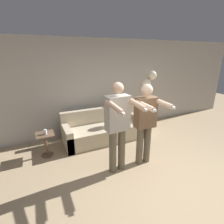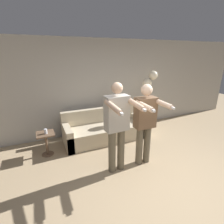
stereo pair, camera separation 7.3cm
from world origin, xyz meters
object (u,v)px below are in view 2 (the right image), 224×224
(cat, at_px, (112,103))
(floor_lamp, at_px, (150,83))
(side_table, at_px, (46,140))
(person_right, at_px, (145,120))
(person_left, at_px, (117,123))
(cup, at_px, (46,131))
(couch, at_px, (105,130))

(cat, distance_m, floor_lamp, 1.16)
(floor_lamp, relative_size, side_table, 3.29)
(person_right, relative_size, cat, 3.78)
(person_left, relative_size, person_right, 1.04)
(person_left, xyz_separation_m, cup, (-1.19, 1.12, -0.42))
(couch, relative_size, person_left, 1.23)
(floor_lamp, bearing_deg, person_left, -141.04)
(floor_lamp, bearing_deg, cat, 160.28)
(couch, bearing_deg, floor_lamp, -2.17)
(couch, xyz_separation_m, cup, (-1.47, -0.23, 0.33))
(cat, bearing_deg, side_table, -164.96)
(person_left, bearing_deg, couch, 75.58)
(person_left, bearing_deg, side_table, 133.77)
(couch, height_order, person_right, person_right)
(cat, height_order, side_table, cat)
(person_right, distance_m, cup, 2.16)
(couch, relative_size, person_right, 1.28)
(person_left, distance_m, person_right, 0.61)
(cat, bearing_deg, couch, -140.42)
(cat, relative_size, floor_lamp, 0.25)
(person_left, height_order, cup, person_left)
(person_left, relative_size, floor_lamp, 0.99)
(person_right, height_order, side_table, person_right)
(couch, height_order, person_left, person_left)
(cat, relative_size, side_table, 0.83)
(person_left, distance_m, side_table, 1.78)
(couch, height_order, cup, couch)
(couch, distance_m, person_right, 1.56)
(couch, xyz_separation_m, cat, (0.36, 0.30, 0.62))
(cup, bearing_deg, person_right, -31.91)
(couch, relative_size, cup, 19.52)
(couch, distance_m, person_left, 1.57)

